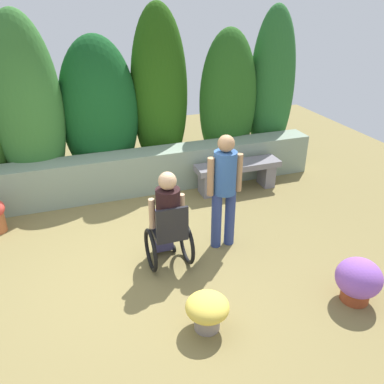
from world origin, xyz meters
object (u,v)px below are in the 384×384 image
(flower_pot_purple_near, at_px, (358,280))
(flower_pot_red_accent, at_px, (207,310))
(person_in_wheelchair, at_px, (167,222))
(person_standing_companion, at_px, (225,185))
(stone_bench, at_px, (238,172))

(flower_pot_purple_near, distance_m, flower_pot_red_accent, 1.78)
(person_in_wheelchair, relative_size, flower_pot_purple_near, 2.47)
(person_in_wheelchair, bearing_deg, person_standing_companion, 6.09)
(stone_bench, height_order, flower_pot_purple_near, flower_pot_purple_near)
(flower_pot_red_accent, bearing_deg, person_in_wheelchair, 93.08)
(stone_bench, height_order, person_in_wheelchair, person_in_wheelchair)
(stone_bench, relative_size, flower_pot_purple_near, 2.84)
(person_standing_companion, bearing_deg, flower_pot_red_accent, -123.06)
(person_standing_companion, relative_size, flower_pot_purple_near, 3.00)
(stone_bench, relative_size, person_in_wheelchair, 1.15)
(flower_pot_red_accent, bearing_deg, stone_bench, 59.70)
(person_in_wheelchair, relative_size, person_standing_companion, 0.82)
(person_in_wheelchair, height_order, person_standing_companion, person_standing_companion)
(stone_bench, bearing_deg, flower_pot_purple_near, -85.79)
(flower_pot_purple_near, bearing_deg, stone_bench, 91.22)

